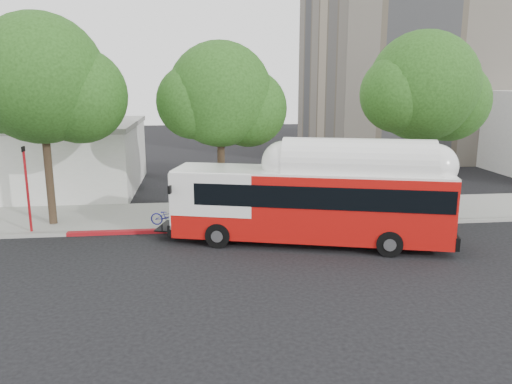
% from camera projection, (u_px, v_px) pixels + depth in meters
% --- Properties ---
extents(ground, '(120.00, 120.00, 0.00)m').
position_uv_depth(ground, '(255.00, 259.00, 19.32)').
color(ground, black).
rests_on(ground, ground).
extents(sidewalk, '(60.00, 5.00, 0.15)m').
position_uv_depth(sidewalk, '(241.00, 214.00, 25.60)').
color(sidewalk, gray).
rests_on(sidewalk, ground).
extents(curb_strip, '(60.00, 0.30, 0.15)m').
position_uv_depth(curb_strip, '(246.00, 228.00, 23.08)').
color(curb_strip, gray).
rests_on(curb_strip, ground).
extents(red_curb_segment, '(10.00, 0.32, 0.16)m').
position_uv_depth(red_curb_segment, '(180.00, 230.00, 22.74)').
color(red_curb_segment, maroon).
rests_on(red_curb_segment, ground).
extents(street_tree_left, '(6.67, 5.80, 9.74)m').
position_uv_depth(street_tree_left, '(52.00, 84.00, 22.30)').
color(street_tree_left, '#2D2116').
rests_on(street_tree_left, ground).
extents(street_tree_mid, '(5.75, 5.00, 8.62)m').
position_uv_depth(street_tree_mid, '(229.00, 99.00, 23.83)').
color(street_tree_mid, '#2D2116').
rests_on(street_tree_mid, ground).
extents(street_tree_right, '(6.21, 5.40, 9.18)m').
position_uv_depth(street_tree_right, '(431.00, 91.00, 24.68)').
color(street_tree_right, '#2D2116').
rests_on(street_tree_right, ground).
extents(low_commercial_bldg, '(16.20, 10.20, 4.25)m').
position_uv_depth(low_commercial_bldg, '(5.00, 157.00, 30.85)').
color(low_commercial_bldg, silver).
rests_on(low_commercial_bldg, ground).
extents(transit_bus, '(12.32, 5.40, 3.61)m').
position_uv_depth(transit_bus, '(312.00, 205.00, 20.81)').
color(transit_bus, '#B8100C').
rests_on(transit_bus, ground).
extents(signal_pole, '(0.11, 0.38, 3.98)m').
position_uv_depth(signal_pole, '(27.00, 190.00, 21.94)').
color(signal_pole, '#A81118').
rests_on(signal_pole, ground).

